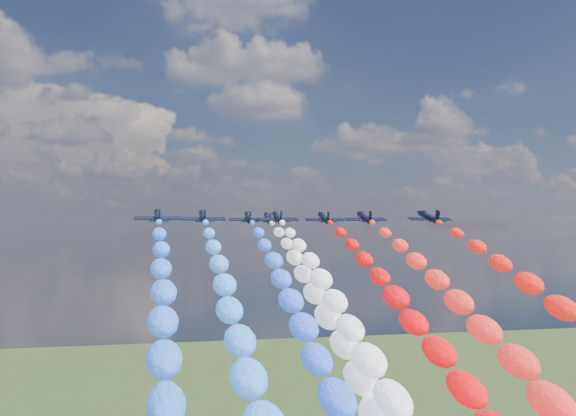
{
  "coord_description": "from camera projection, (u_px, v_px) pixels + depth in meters",
  "views": [
    {
      "loc": [
        -30.51,
        -137.57,
        92.39
      ],
      "look_at": [
        0.0,
        4.0,
        96.24
      ],
      "focal_mm": 41.71,
      "sensor_mm": 36.0,
      "label": 1
    }
  ],
  "objects": [
    {
      "name": "trail_4",
      "position": [
        335.0,
        347.0,
        105.37
      ],
      "size": [
        5.65,
        111.42,
        45.19
      ],
      "primitive_type": null,
      "color": "white"
    },
    {
      "name": "jet_7",
      "position": [
        429.0,
        217.0,
        142.19
      ],
      "size": [
        9.25,
        12.58,
        5.32
      ],
      "primitive_type": null,
      "rotation": [
        0.22,
        0.0,
        0.01
      ],
      "color": "black"
    },
    {
      "name": "jet_3",
      "position": [
        278.0,
        218.0,
        150.65
      ],
      "size": [
        9.41,
        12.7,
        5.32
      ],
      "primitive_type": null,
      "rotation": [
        0.22,
        0.0,
        -0.03
      ],
      "color": "black"
    },
    {
      "name": "jet_0",
      "position": [
        158.0,
        216.0,
        128.04
      ],
      "size": [
        9.35,
        12.65,
        5.32
      ],
      "primitive_type": null,
      "rotation": [
        0.22,
        0.0,
        0.02
      ],
      "color": "black"
    },
    {
      "name": "jet_2",
      "position": [
        249.0,
        218.0,
        151.41
      ],
      "size": [
        9.86,
        13.02,
        5.32
      ],
      "primitive_type": null,
      "rotation": [
        0.22,
        0.0,
        -0.07
      ],
      "color": "black"
    },
    {
      "name": "trail_0",
      "position": [
        169.0,
        405.0,
        70.9
      ],
      "size": [
        5.65,
        111.42,
        45.19
      ],
      "primitive_type": null,
      "color": "blue"
    },
    {
      "name": "jet_1",
      "position": [
        203.0,
        217.0,
        139.78
      ],
      "size": [
        9.21,
        12.55,
        5.32
      ],
      "primitive_type": null,
      "rotation": [
        0.22,
        0.0,
        -0.01
      ],
      "color": "black"
    },
    {
      "name": "jet_5",
      "position": [
        324.0,
        218.0,
        156.21
      ],
      "size": [
        9.69,
        12.9,
        5.32
      ],
      "primitive_type": null,
      "rotation": [
        0.22,
        0.0,
        -0.05
      ],
      "color": "black"
    },
    {
      "name": "trail_1",
      "position": [
        243.0,
        380.0,
        82.63
      ],
      "size": [
        5.65,
        111.42,
        45.19
      ],
      "primitive_type": null,
      "color": "#307EFF"
    },
    {
      "name": "jet_4",
      "position": [
        268.0,
        218.0,
        162.51
      ],
      "size": [
        9.86,
        13.02,
        5.32
      ],
      "primitive_type": null,
      "rotation": [
        0.22,
        0.0,
        -0.07
      ],
      "color": "black"
    },
    {
      "name": "trail_2",
      "position": [
        311.0,
        361.0,
        94.27
      ],
      "size": [
        5.65,
        111.42,
        45.19
      ],
      "primitive_type": null,
      "color": "blue"
    },
    {
      "name": "trail_3",
      "position": [
        359.0,
        362.0,
        93.5
      ],
      "size": [
        5.65,
        111.42,
        45.19
      ],
      "primitive_type": null,
      "color": "white"
    },
    {
      "name": "jet_6",
      "position": [
        365.0,
        217.0,
        149.54
      ],
      "size": [
        9.57,
        12.81,
        5.32
      ],
      "primitive_type": null,
      "rotation": [
        0.22,
        0.0,
        -0.04
      ],
      "color": "black"
    },
    {
      "name": "trail_6",
      "position": [
        500.0,
        364.0,
        92.39
      ],
      "size": [
        5.65,
        111.42,
        45.19
      ],
      "primitive_type": null,
      "color": "red"
    },
    {
      "name": "trail_5",
      "position": [
        427.0,
        354.0,
        99.06
      ],
      "size": [
        5.65,
        111.42,
        45.19
      ],
      "primitive_type": null,
      "color": "#EC070A"
    }
  ]
}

